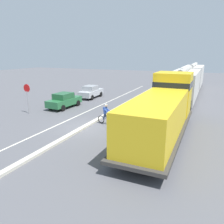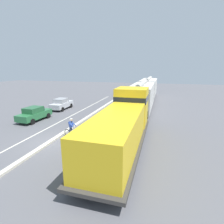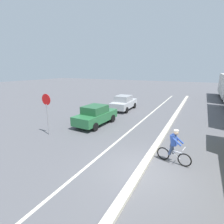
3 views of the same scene
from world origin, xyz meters
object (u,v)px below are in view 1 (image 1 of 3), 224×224
hopper_car_lead (184,85)px  parked_car_silver (91,92)px  stop_sign (27,93)px  locomotive (164,111)px  hopper_car_middle (193,76)px  parked_car_green (64,100)px  cyclist (106,115)px

hopper_car_lead → parked_car_silver: (-11.52, -2.18, -1.26)m
parked_car_silver → stop_sign: bearing=-99.8°
locomotive → hopper_car_middle: bearing=90.0°
hopper_car_middle → stop_sign: size_ratio=3.68×
locomotive → hopper_car_middle: locomotive is taller
locomotive → parked_car_green: bearing=160.8°
parked_car_green → stop_sign: size_ratio=1.48×
parked_car_silver → locomotive: bearing=-40.9°
hopper_car_lead → parked_car_silver: 11.80m
hopper_car_lead → hopper_car_middle: (0.00, 11.60, 0.00)m
hopper_car_lead → cyclist: size_ratio=6.18×
cyclist → stop_sign: stop_sign is taller
hopper_car_middle → parked_car_silver: bearing=-129.9°
hopper_car_middle → parked_car_green: size_ratio=2.48×
hopper_car_middle → parked_car_green: (-11.40, -19.78, -1.26)m
locomotive → parked_car_silver: bearing=139.1°
stop_sign → hopper_car_middle: bearing=60.4°
hopper_car_lead → parked_car_green: hopper_car_lead is taller
locomotive → hopper_car_lead: 12.16m
parked_car_silver → hopper_car_middle: bearing=50.1°
hopper_car_lead → cyclist: (-4.79, -11.53, -1.26)m
locomotive → hopper_car_lead: size_ratio=1.10×
parked_car_silver → stop_sign: (-1.62, -9.39, 1.21)m
hopper_car_lead → stop_sign: (-13.15, -11.57, -0.05)m
hopper_car_lead → cyclist: 12.55m
hopper_car_lead → parked_car_green: size_ratio=2.48×
locomotive → cyclist: locomotive is taller
parked_car_silver → cyclist: size_ratio=2.48×
hopper_car_middle → parked_car_green: 22.86m
hopper_car_middle → parked_car_silver: hopper_car_middle is taller
locomotive → cyclist: size_ratio=6.77×
hopper_car_middle → cyclist: bearing=-101.7°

